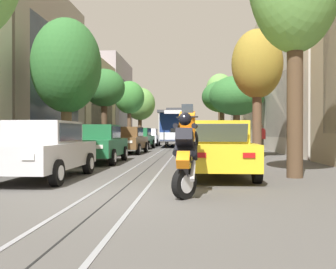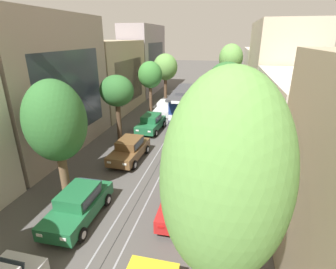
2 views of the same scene
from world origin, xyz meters
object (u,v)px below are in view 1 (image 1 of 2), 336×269
at_px(parked_car_silver_near_left, 43,150).
at_px(street_tree_kerb_right_far, 220,90).
at_px(street_tree_kerb_left_mid, 104,89).
at_px(parked_car_green_far_right, 199,136).
at_px(parked_car_silver_mid_right, 208,140).
at_px(street_tree_kerb_right_fourth, 222,97).
at_px(cable_car_trolley, 175,128).
at_px(pedestrian_on_left_pavement, 261,137).
at_px(street_tree_kerb_right_mid, 237,96).
at_px(parked_car_red_second_right, 214,143).
at_px(parked_car_brown_mid_left, 128,140).
at_px(parked_car_green_fourth_left, 139,138).
at_px(parked_car_yellow_sixth_right, 200,136).
at_px(street_tree_kerb_left_far, 140,104).
at_px(street_tree_kerb_right_second, 257,66).
at_px(motorcycle_with_rider, 186,147).
at_px(street_tree_kerb_left_second, 66,66).
at_px(street_tree_kerb_left_fourth, 129,98).
at_px(parked_car_yellow_fifth_right, 201,137).
at_px(parked_car_green_fourth_right, 202,138).
at_px(parked_car_yellow_near_right, 218,149).
at_px(parked_car_white_fifth_left, 148,137).
at_px(parked_car_green_second_left, 98,143).

bearing_deg(parked_car_silver_near_left, street_tree_kerb_right_far, 77.43).
bearing_deg(street_tree_kerb_left_mid, parked_car_green_far_right, 73.26).
bearing_deg(parked_car_silver_mid_right, street_tree_kerb_right_fourth, 81.50).
bearing_deg(cable_car_trolley, pedestrian_on_left_pavement, -64.86).
distance_m(street_tree_kerb_left_mid, street_tree_kerb_right_mid, 9.39).
distance_m(street_tree_kerb_right_fourth, pedestrian_on_left_pavement, 13.79).
bearing_deg(parked_car_green_far_right, street_tree_kerb_right_mid, -83.77).
bearing_deg(parked_car_red_second_right, parked_car_silver_near_left, -125.76).
height_order(parked_car_brown_mid_left, parked_car_green_fourth_left, same).
bearing_deg(parked_car_yellow_sixth_right, street_tree_kerb_left_far, -179.35).
bearing_deg(street_tree_kerb_right_second, cable_car_trolley, 107.50).
bearing_deg(street_tree_kerb_left_far, motorcycle_with_rider, -80.68).
xyz_separation_m(parked_car_green_fourth_left, street_tree_kerb_right_second, (7.21, -9.77, 3.74)).
xyz_separation_m(street_tree_kerb_right_second, cable_car_trolley, (-4.75, 15.06, -2.88)).
distance_m(parked_car_green_far_right, street_tree_kerb_left_second, 32.38).
distance_m(parked_car_silver_near_left, street_tree_kerb_right_fourth, 26.54).
bearing_deg(parked_car_yellow_sixth_right, street_tree_kerb_left_fourth, -129.46).
bearing_deg(street_tree_kerb_left_mid, street_tree_kerb_right_mid, 9.23).
relative_size(parked_car_yellow_fifth_right, motorcycle_with_rider, 2.34).
height_order(street_tree_kerb_left_far, street_tree_kerb_right_mid, street_tree_kerb_left_far).
bearing_deg(street_tree_kerb_left_far, street_tree_kerb_left_mid, -90.56).
relative_size(parked_car_yellow_sixth_right, pedestrian_on_left_pavement, 2.54).
relative_size(parked_car_green_far_right, street_tree_kerb_left_far, 0.70).
height_order(parked_car_silver_mid_right, street_tree_kerb_right_second, street_tree_kerb_right_second).
height_order(parked_car_silver_near_left, parked_car_yellow_fifth_right, same).
xyz_separation_m(parked_car_red_second_right, street_tree_kerb_right_mid, (2.22, 10.35, 3.04)).
bearing_deg(pedestrian_on_left_pavement, parked_car_green_fourth_right, 111.31).
bearing_deg(street_tree_kerb_right_mid, street_tree_kerb_left_far, 120.59).
bearing_deg(parked_car_green_fourth_left, street_tree_kerb_left_mid, -126.91).
relative_size(parked_car_green_fourth_right, parked_car_yellow_fifth_right, 1.00).
distance_m(parked_car_green_fourth_right, parked_car_yellow_fifth_right, 5.76).
bearing_deg(cable_car_trolley, street_tree_kerb_right_mid, -54.03).
bearing_deg(street_tree_kerb_left_far, parked_car_yellow_near_right, -78.27).
bearing_deg(pedestrian_on_left_pavement, cable_car_trolley, 115.14).
xyz_separation_m(parked_car_yellow_fifth_right, street_tree_kerb_right_far, (2.20, 6.13, 5.05)).
height_order(parked_car_green_fourth_left, motorcycle_with_rider, motorcycle_with_rider).
height_order(parked_car_white_fifth_left, street_tree_kerb_right_far, street_tree_kerb_right_far).
xyz_separation_m(parked_car_green_fourth_right, motorcycle_with_rider, (-0.96, -22.66, 0.18)).
distance_m(parked_car_green_fourth_left, parked_car_yellow_fifth_right, 8.81).
xyz_separation_m(street_tree_kerb_right_second, pedestrian_on_left_pavement, (0.77, 3.29, -3.57)).
bearing_deg(street_tree_kerb_right_mid, parked_car_silver_mid_right, -118.98).
xyz_separation_m(parked_car_silver_mid_right, parked_car_yellow_sixth_right, (-0.08, 19.42, 0.00)).
bearing_deg(street_tree_kerb_left_mid, parked_car_white_fifth_left, 75.91).
xyz_separation_m(parked_car_white_fifth_left, parked_car_yellow_fifth_right, (4.85, 1.67, 0.00)).
bearing_deg(parked_car_green_far_right, street_tree_kerb_right_fourth, -81.75).
relative_size(parked_car_green_second_left, street_tree_kerb_left_fourth, 0.73).
height_order(parked_car_silver_mid_right, parked_car_green_fourth_right, same).
xyz_separation_m(parked_car_green_second_left, street_tree_kerb_left_far, (-2.00, 27.27, 3.62)).
bearing_deg(parked_car_green_fourth_right, parked_car_yellow_fifth_right, 89.50).
bearing_deg(street_tree_kerb_left_second, parked_car_white_fifth_left, 83.50).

